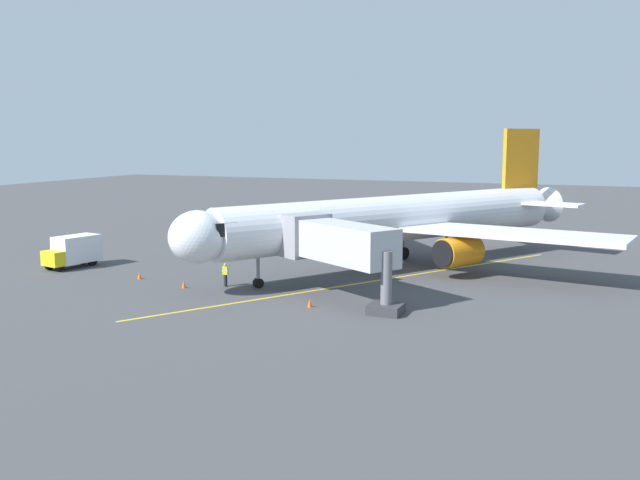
# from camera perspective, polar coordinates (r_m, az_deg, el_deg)

# --- Properties ---
(ground_plane) EXTENTS (220.00, 220.00, 0.00)m
(ground_plane) POSITION_cam_1_polar(r_m,az_deg,el_deg) (58.48, 6.93, -2.27)
(ground_plane) COLOR #424244
(apron_lead_in_line) EXTENTS (21.15, 34.20, 0.01)m
(apron_lead_in_line) POSITION_cam_1_polar(r_m,az_deg,el_deg) (53.01, 4.54, -3.34)
(apron_lead_in_line) COLOR yellow
(apron_lead_in_line) RESTS_ON ground
(airplane) EXTENTS (30.52, 36.09, 11.50)m
(airplane) POSITION_cam_1_polar(r_m,az_deg,el_deg) (58.23, 6.60, 1.68)
(airplane) COLOR silver
(airplane) RESTS_ON ground
(jet_bridge) EXTENTS (10.70, 7.92, 5.40)m
(jet_bridge) POSITION_cam_1_polar(r_m,az_deg,el_deg) (47.00, 0.90, -0.17)
(jet_bridge) COLOR #B7B7BC
(jet_bridge) RESTS_ON ground
(ground_crew_marshaller) EXTENTS (0.44, 0.33, 1.71)m
(ground_crew_marshaller) POSITION_cam_1_polar(r_m,az_deg,el_deg) (51.21, -7.71, -2.80)
(ground_crew_marshaller) COLOR #23232D
(ground_crew_marshaller) RESTS_ON ground
(box_truck_near_nose) EXTENTS (2.87, 4.91, 2.62)m
(box_truck_near_nose) POSITION_cam_1_polar(r_m,az_deg,el_deg) (61.52, -19.49, -0.85)
(box_truck_near_nose) COLOR yellow
(box_truck_near_nose) RESTS_ON ground
(safety_cone_nose_left) EXTENTS (0.32, 0.32, 0.55)m
(safety_cone_nose_left) POSITION_cam_1_polar(r_m,az_deg,el_deg) (51.33, -11.02, -3.55)
(safety_cone_nose_left) COLOR #F2590F
(safety_cone_nose_left) RESTS_ON ground
(safety_cone_nose_right) EXTENTS (0.32, 0.32, 0.55)m
(safety_cone_nose_right) POSITION_cam_1_polar(r_m,az_deg,el_deg) (55.29, -14.48, -2.80)
(safety_cone_nose_right) COLOR #F2590F
(safety_cone_nose_right) RESTS_ON ground
(safety_cone_wing_port) EXTENTS (0.32, 0.32, 0.55)m
(safety_cone_wing_port) POSITION_cam_1_polar(r_m,az_deg,el_deg) (44.83, -0.84, -5.14)
(safety_cone_wing_port) COLOR #F2590F
(safety_cone_wing_port) RESTS_ON ground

